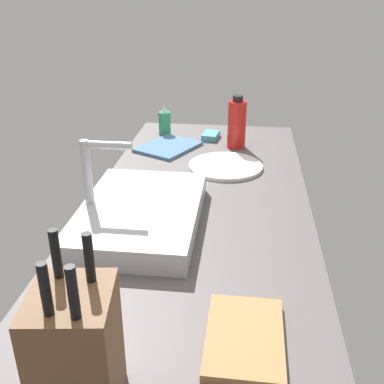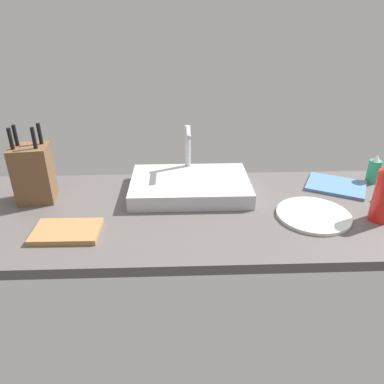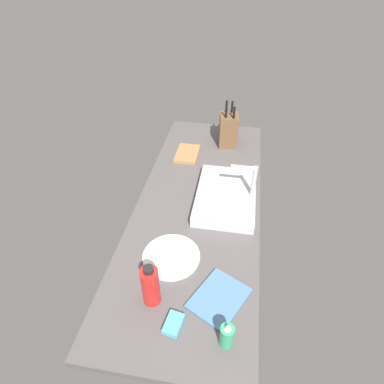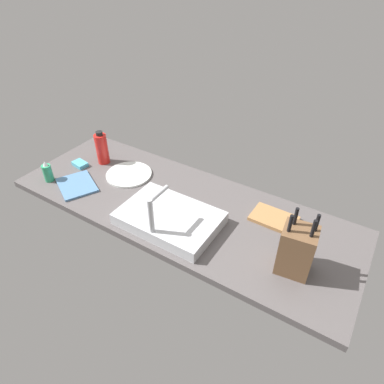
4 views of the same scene
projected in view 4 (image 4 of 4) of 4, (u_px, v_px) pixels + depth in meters
countertop_slab at (180, 207)px, 174.50cm from camera, size 179.98×65.52×3.50cm
sink_basin at (169, 218)px, 160.49cm from camera, size 46.65×31.16×5.91cm
faucet at (153, 215)px, 145.61cm from camera, size 5.50×13.57×23.46cm
knife_block at (296, 250)px, 133.31cm from camera, size 14.49×13.29×29.37cm
cutting_board at (274, 218)px, 163.44cm from camera, size 21.67×14.40×1.80cm
soap_bottle at (48, 172)px, 187.27cm from camera, size 5.07×5.07×12.55cm
water_bottle at (102, 148)px, 200.11cm from camera, size 7.13×7.13×20.43cm
dinner_plate at (129, 174)px, 194.16cm from camera, size 25.95×25.95×1.20cm
dish_towel at (77, 185)px, 185.83cm from camera, size 28.35×26.31×1.20cm
dish_sponge at (80, 164)px, 201.82cm from camera, size 9.85×7.38×2.40cm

